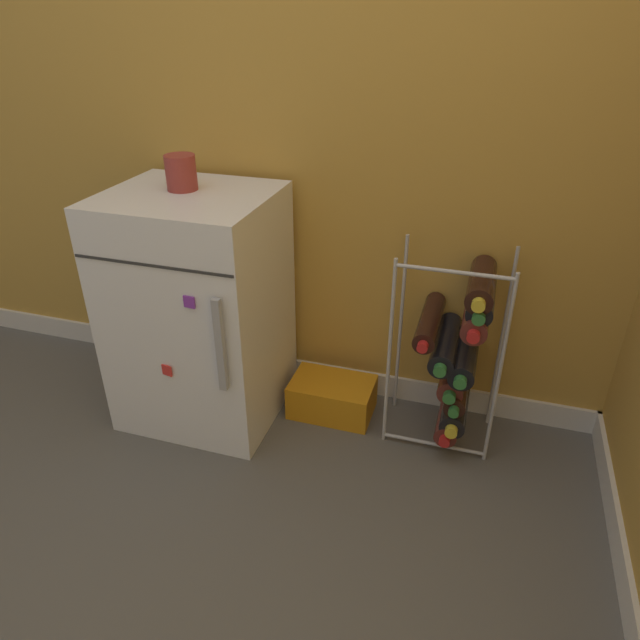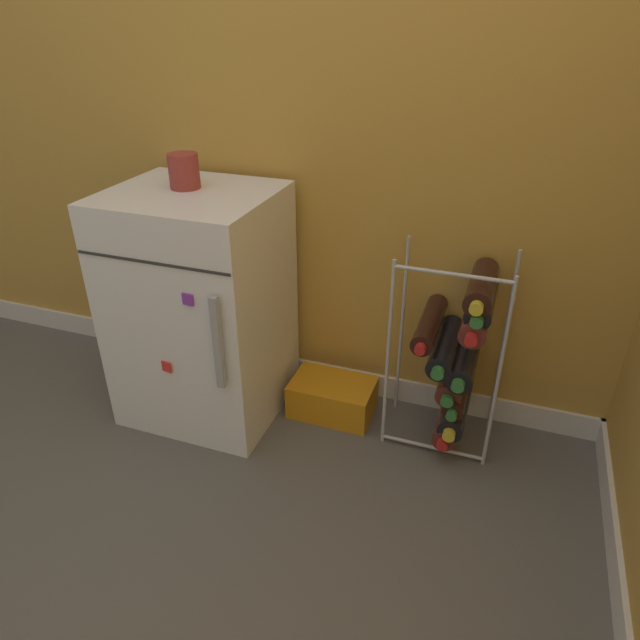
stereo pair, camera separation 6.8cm
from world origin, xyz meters
TOP-DOWN VIEW (x-y plane):
  - ground_plane at (0.00, 0.00)m, footprint 14.00×14.00m
  - wall_back at (0.00, 0.65)m, footprint 6.69×0.07m
  - mini_fridge at (-0.51, 0.36)m, footprint 0.52×0.49m
  - wine_rack at (0.35, 0.46)m, footprint 0.35×0.32m
  - soda_box at (-0.07, 0.46)m, footprint 0.29×0.19m
  - fridge_top_cup at (-0.54, 0.39)m, footprint 0.09×0.09m

SIDE VIEW (x-z plane):
  - ground_plane at x=0.00m, z-range 0.00..0.00m
  - soda_box at x=-0.07m, z-range 0.00..0.13m
  - wine_rack at x=0.35m, z-range 0.00..0.67m
  - mini_fridge at x=-0.51m, z-range 0.00..0.80m
  - fridge_top_cup at x=-0.54m, z-range 0.80..0.91m
  - wall_back at x=0.00m, z-range -0.01..2.49m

